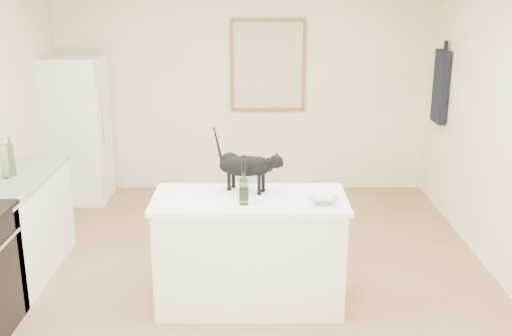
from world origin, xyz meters
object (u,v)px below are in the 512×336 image
at_px(black_cat, 245,169).
at_px(wine_bottle, 244,183).
at_px(glass_bowl, 324,200).
at_px(fridge, 77,130).

xyz_separation_m(black_cat, wine_bottle, (-0.00, -0.31, -0.02)).
bearing_deg(glass_bowl, wine_bottle, -179.31).
bearing_deg(black_cat, fridge, 154.70).
xyz_separation_m(wine_bottle, glass_bowl, (0.60, 0.01, -0.14)).
relative_size(wine_bottle, glass_bowl, 1.53).
bearing_deg(fridge, glass_bowl, -45.99).
bearing_deg(black_cat, wine_bottle, -66.15).
bearing_deg(fridge, wine_bottle, -53.38).
distance_m(wine_bottle, glass_bowl, 0.61).
bearing_deg(glass_bowl, fridge, 134.01).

